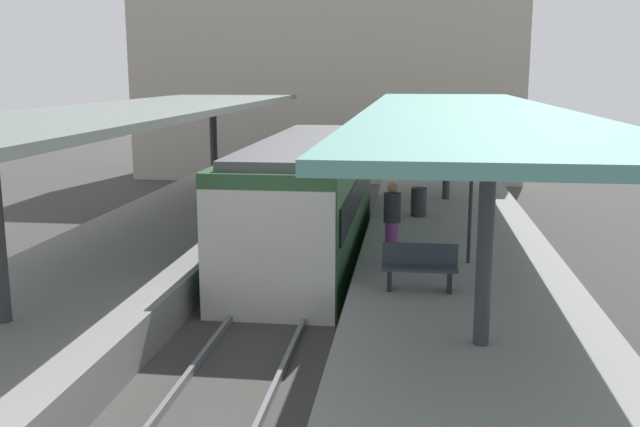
{
  "coord_description": "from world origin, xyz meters",
  "views": [
    {
      "loc": [
        2.73,
        -15.25,
        4.98
      ],
      "look_at": [
        0.64,
        0.8,
        1.79
      ],
      "focal_mm": 40.25,
      "sensor_mm": 36.0,
      "label": 1
    }
  ],
  "objects": [
    {
      "name": "platform_left",
      "position": [
        -3.8,
        0.0,
        0.5
      ],
      "size": [
        4.4,
        28.0,
        1.0
      ],
      "primitive_type": "cube",
      "color": "gray",
      "rests_on": "ground_plane"
    },
    {
      "name": "commuter_train",
      "position": [
        0.0,
        3.0,
        1.73
      ],
      "size": [
        2.78,
        10.55,
        3.1
      ],
      "color": "#2D5633",
      "rests_on": "track_ballast"
    },
    {
      "name": "track_ballast",
      "position": [
        0.0,
        0.0,
        0.1
      ],
      "size": [
        3.2,
        28.0,
        0.2
      ],
      "primitive_type": "cube",
      "color": "#423F3D",
      "rests_on": "ground_plane"
    },
    {
      "name": "litter_bin",
      "position": [
        2.92,
        4.76,
        1.4
      ],
      "size": [
        0.44,
        0.44,
        0.8
      ],
      "primitive_type": "cylinder",
      "color": "#2D2D30",
      "rests_on": "platform_right"
    },
    {
      "name": "rail_far_side",
      "position": [
        0.72,
        0.0,
        0.27
      ],
      "size": [
        0.08,
        28.0,
        0.14
      ],
      "primitive_type": "cube",
      "color": "slate",
      "rests_on": "track_ballast"
    },
    {
      "name": "platform_sign",
      "position": [
        3.95,
        -0.21,
        2.62
      ],
      "size": [
        0.9,
        0.08,
        2.21
      ],
      "color": "#262628",
      "rests_on": "platform_right"
    },
    {
      "name": "platform_bench",
      "position": [
        2.9,
        -2.28,
        1.46
      ],
      "size": [
        1.4,
        0.41,
        0.86
      ],
      "color": "black",
      "rests_on": "platform_right"
    },
    {
      "name": "passenger_near_bench",
      "position": [
        2.32,
        -0.41,
        1.9
      ],
      "size": [
        0.36,
        0.36,
        1.73
      ],
      "color": "#7A337A",
      "rests_on": "platform_right"
    },
    {
      "name": "ground_plane",
      "position": [
        0.0,
        0.0,
        0.0
      ],
      "size": [
        80.0,
        80.0,
        0.0
      ],
      "primitive_type": "plane",
      "color": "#383835"
    },
    {
      "name": "canopy_right",
      "position": [
        3.8,
        1.4,
        4.11
      ],
      "size": [
        4.18,
        21.0,
        3.23
      ],
      "color": "#333335",
      "rests_on": "platform_right"
    },
    {
      "name": "platform_right",
      "position": [
        3.8,
        0.0,
        0.5
      ],
      "size": [
        4.4,
        28.0,
        1.0
      ],
      "primitive_type": "cube",
      "color": "gray",
      "rests_on": "ground_plane"
    },
    {
      "name": "canopy_left",
      "position": [
        -3.8,
        1.4,
        4.06
      ],
      "size": [
        4.18,
        21.0,
        3.17
      ],
      "color": "#333335",
      "rests_on": "platform_left"
    },
    {
      "name": "station_building_backdrop",
      "position": [
        -1.41,
        20.0,
        5.5
      ],
      "size": [
        18.0,
        6.0,
        11.0
      ],
      "primitive_type": "cube",
      "color": "#A89E8E",
      "rests_on": "ground_plane"
    },
    {
      "name": "rail_near_side",
      "position": [
        -0.72,
        0.0,
        0.27
      ],
      "size": [
        0.08,
        28.0,
        0.14
      ],
      "primitive_type": "cube",
      "color": "slate",
      "rests_on": "track_ballast"
    }
  ]
}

